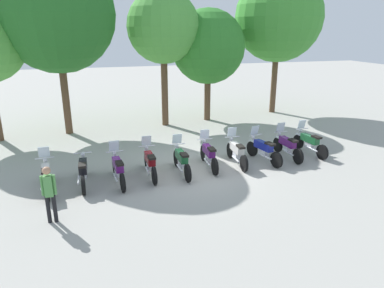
{
  "coord_description": "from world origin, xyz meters",
  "views": [
    {
      "loc": [
        -3.66,
        -12.0,
        5.17
      ],
      "look_at": [
        0.0,
        0.5,
        0.9
      ],
      "focal_mm": 32.94,
      "sensor_mm": 36.0,
      "label": 1
    }
  ],
  "objects_px": {
    "tree_1": "(56,14)",
    "motorcycle_5": "(209,154)",
    "motorcycle_0": "(46,176)",
    "tree_2": "(163,27)",
    "motorcycle_4": "(181,160)",
    "motorcycle_7": "(263,149)",
    "motorcycle_8": "(287,146)",
    "motorcycle_1": "(83,171)",
    "person_0": "(49,190)",
    "tree_3": "(208,47)",
    "tree_4": "(279,18)",
    "motorcycle_3": "(150,162)",
    "motorcycle_2": "(118,169)",
    "motorcycle_6": "(237,152)",
    "motorcycle_9": "(309,142)"
  },
  "relations": [
    {
      "from": "tree_1",
      "to": "motorcycle_5",
      "type": "bearing_deg",
      "value": -50.14
    },
    {
      "from": "motorcycle_0",
      "to": "tree_2",
      "type": "bearing_deg",
      "value": -42.89
    },
    {
      "from": "motorcycle_4",
      "to": "motorcycle_0",
      "type": "bearing_deg",
      "value": 91.74
    },
    {
      "from": "motorcycle_7",
      "to": "motorcycle_8",
      "type": "bearing_deg",
      "value": -94.84
    },
    {
      "from": "motorcycle_1",
      "to": "tree_1",
      "type": "xyz_separation_m",
      "value": [
        -0.74,
        6.85,
        5.33
      ]
    },
    {
      "from": "person_0",
      "to": "tree_1",
      "type": "bearing_deg",
      "value": -177.6
    },
    {
      "from": "motorcycle_8",
      "to": "tree_3",
      "type": "height_order",
      "value": "tree_3"
    },
    {
      "from": "motorcycle_0",
      "to": "tree_4",
      "type": "xyz_separation_m",
      "value": [
        12.97,
        8.48,
        5.3
      ]
    },
    {
      "from": "motorcycle_0",
      "to": "motorcycle_7",
      "type": "distance_m",
      "value": 8.21
    },
    {
      "from": "motorcycle_3",
      "to": "motorcycle_4",
      "type": "bearing_deg",
      "value": -94.91
    },
    {
      "from": "motorcycle_2",
      "to": "motorcycle_5",
      "type": "distance_m",
      "value": 3.56
    },
    {
      "from": "motorcycle_0",
      "to": "person_0",
      "type": "height_order",
      "value": "person_0"
    },
    {
      "from": "motorcycle_7",
      "to": "motorcycle_8",
      "type": "relative_size",
      "value": 0.99
    },
    {
      "from": "motorcycle_0",
      "to": "motorcycle_8",
      "type": "distance_m",
      "value": 9.4
    },
    {
      "from": "motorcycle_3",
      "to": "motorcycle_8",
      "type": "xyz_separation_m",
      "value": [
        5.86,
        0.32,
        0.0
      ]
    },
    {
      "from": "motorcycle_0",
      "to": "tree_1",
      "type": "relative_size",
      "value": 0.25
    },
    {
      "from": "person_0",
      "to": "tree_4",
      "type": "xyz_separation_m",
      "value": [
        12.64,
        10.69,
        4.84
      ]
    },
    {
      "from": "person_0",
      "to": "tree_3",
      "type": "bearing_deg",
      "value": 144.53
    },
    {
      "from": "motorcycle_2",
      "to": "motorcycle_6",
      "type": "xyz_separation_m",
      "value": [
        4.69,
        0.49,
        0.0
      ]
    },
    {
      "from": "motorcycle_9",
      "to": "motorcycle_0",
      "type": "bearing_deg",
      "value": 88.64
    },
    {
      "from": "motorcycle_9",
      "to": "tree_2",
      "type": "bearing_deg",
      "value": 31.8
    },
    {
      "from": "tree_1",
      "to": "tree_2",
      "type": "relative_size",
      "value": 1.2
    },
    {
      "from": "tree_1",
      "to": "tree_2",
      "type": "xyz_separation_m",
      "value": [
        5.16,
        0.25,
        -0.59
      ]
    },
    {
      "from": "motorcycle_1",
      "to": "person_0",
      "type": "distance_m",
      "value": 2.57
    },
    {
      "from": "motorcycle_3",
      "to": "motorcycle_6",
      "type": "distance_m",
      "value": 3.52
    },
    {
      "from": "tree_2",
      "to": "motorcycle_3",
      "type": "bearing_deg",
      "value": -106.62
    },
    {
      "from": "motorcycle_9",
      "to": "tree_2",
      "type": "height_order",
      "value": "tree_2"
    },
    {
      "from": "motorcycle_0",
      "to": "tree_1",
      "type": "height_order",
      "value": "tree_1"
    },
    {
      "from": "motorcycle_2",
      "to": "motorcycle_8",
      "type": "xyz_separation_m",
      "value": [
        7.03,
        0.6,
        0.0
      ]
    },
    {
      "from": "motorcycle_0",
      "to": "motorcycle_5",
      "type": "height_order",
      "value": "same"
    },
    {
      "from": "motorcycle_7",
      "to": "tree_2",
      "type": "xyz_separation_m",
      "value": [
        -2.6,
        6.79,
        4.73
      ]
    },
    {
      "from": "motorcycle_1",
      "to": "motorcycle_5",
      "type": "relative_size",
      "value": 1.0
    },
    {
      "from": "motorcycle_0",
      "to": "motorcycle_2",
      "type": "relative_size",
      "value": 1.0
    },
    {
      "from": "motorcycle_5",
      "to": "tree_4",
      "type": "height_order",
      "value": "tree_4"
    },
    {
      "from": "motorcycle_7",
      "to": "motorcycle_8",
      "type": "distance_m",
      "value": 1.19
    },
    {
      "from": "motorcycle_5",
      "to": "motorcycle_9",
      "type": "bearing_deg",
      "value": -84.64
    },
    {
      "from": "motorcycle_5",
      "to": "motorcycle_6",
      "type": "xyz_separation_m",
      "value": [
        1.17,
        -0.01,
        0.0
      ]
    },
    {
      "from": "motorcycle_9",
      "to": "tree_1",
      "type": "relative_size",
      "value": 0.25
    },
    {
      "from": "motorcycle_5",
      "to": "tree_4",
      "type": "bearing_deg",
      "value": -39.38
    },
    {
      "from": "motorcycle_8",
      "to": "tree_2",
      "type": "height_order",
      "value": "tree_2"
    },
    {
      "from": "motorcycle_4",
      "to": "motorcycle_9",
      "type": "xyz_separation_m",
      "value": [
        5.86,
        0.55,
        0.0
      ]
    },
    {
      "from": "motorcycle_4",
      "to": "tree_2",
      "type": "height_order",
      "value": "tree_2"
    },
    {
      "from": "motorcycle_1",
      "to": "motorcycle_8",
      "type": "height_order",
      "value": "motorcycle_8"
    },
    {
      "from": "motorcycle_6",
      "to": "motorcycle_2",
      "type": "bearing_deg",
      "value": 98.42
    },
    {
      "from": "motorcycle_0",
      "to": "motorcycle_5",
      "type": "distance_m",
      "value": 5.89
    },
    {
      "from": "motorcycle_4",
      "to": "tree_4",
      "type": "xyz_separation_m",
      "value": [
        8.28,
        8.28,
        5.3
      ]
    },
    {
      "from": "motorcycle_4",
      "to": "tree_1",
      "type": "relative_size",
      "value": 0.25
    },
    {
      "from": "tree_1",
      "to": "tree_4",
      "type": "height_order",
      "value": "tree_1"
    },
    {
      "from": "motorcycle_4",
      "to": "tree_2",
      "type": "distance_m",
      "value": 8.54
    },
    {
      "from": "motorcycle_0",
      "to": "motorcycle_9",
      "type": "xyz_separation_m",
      "value": [
        10.55,
        0.76,
        0.0
      ]
    }
  ]
}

